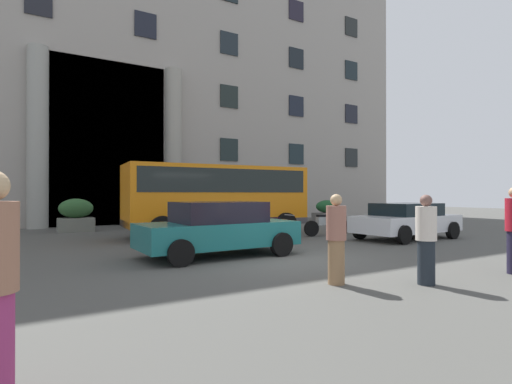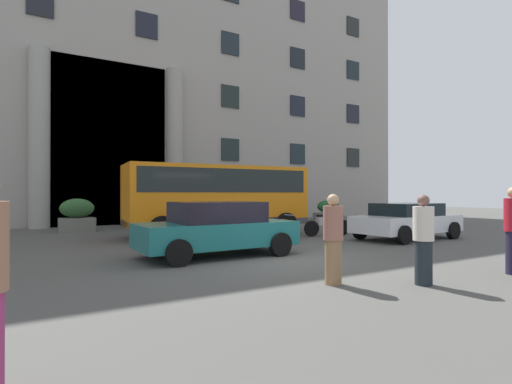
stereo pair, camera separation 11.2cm
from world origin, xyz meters
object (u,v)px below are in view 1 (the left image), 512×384
motorcycle_far_end (326,224)px  pedestrian_man_red_shirt (426,239)px  orange_minibus (217,194)px  hedge_planter_entrance_left (76,216)px  hedge_planter_far_east (147,212)px  parked_compact_extra (406,220)px  hedge_planter_far_west (327,211)px  parked_estate_mid (218,228)px  hedge_planter_east (214,212)px  bus_stop_sign (294,192)px  motorcycle_near_kerb (189,232)px  scooter_by_planter (275,228)px  pedestrian_child_trailing (336,239)px

motorcycle_far_end → pedestrian_man_red_shirt: 8.13m
orange_minibus → hedge_planter_entrance_left: (-4.51, 4.69, -0.92)m
orange_minibus → motorcycle_far_end: 4.38m
hedge_planter_far_east → parked_compact_extra: hedge_planter_far_east is taller
orange_minibus → hedge_planter_far_east: bearing=108.5°
orange_minibus → pedestrian_man_red_shirt: bearing=-87.5°
hedge_planter_far_west → parked_estate_mid: size_ratio=0.41×
hedge_planter_east → pedestrian_man_red_shirt: size_ratio=1.02×
bus_stop_sign → motorcycle_far_end: 3.86m
bus_stop_sign → motorcycle_near_kerb: (-6.76, -3.85, -1.26)m
hedge_planter_entrance_left → motorcycle_near_kerb: (2.45, -7.10, -0.23)m
bus_stop_sign → scooter_by_planter: bearing=-133.0°
scooter_by_planter → motorcycle_far_end: bearing=8.0°
bus_stop_sign → parked_compact_extra: 5.95m
orange_minibus → parked_estate_mid: bearing=-111.0°
hedge_planter_far_west → hedge_planter_far_east: (-10.94, 0.42, 0.14)m
scooter_by_planter → hedge_planter_entrance_left: bearing=126.8°
orange_minibus → parked_compact_extra: 7.06m
scooter_by_planter → motorcycle_far_end: (2.66, 0.41, 0.00)m
motorcycle_far_end → parked_compact_extra: bearing=-44.5°
scooter_by_planter → motorcycle_near_kerb: size_ratio=0.95×
hedge_planter_far_east → pedestrian_child_trailing: bearing=-90.8°
parked_estate_mid → pedestrian_man_red_shirt: 5.14m
hedge_planter_entrance_left → pedestrian_child_trailing: pedestrian_child_trailing is taller
motorcycle_near_kerb → hedge_planter_entrance_left: bearing=119.9°
hedge_planter_far_west → motorcycle_far_end: 8.95m
pedestrian_man_red_shirt → orange_minibus: bearing=85.0°
hedge_planter_far_east → parked_compact_extra: 11.65m
orange_minibus → parked_estate_mid: (-2.03, -4.42, -0.88)m
parked_compact_extra → orange_minibus: bearing=138.6°
hedge_planter_far_east → scooter_by_planter: size_ratio=0.88×
bus_stop_sign → parked_estate_mid: size_ratio=0.67×
bus_stop_sign → pedestrian_child_trailing: (-6.24, -9.80, -0.90)m
scooter_by_planter → motorcycle_far_end: same height
scooter_by_planter → pedestrian_child_trailing: bearing=-114.5°
pedestrian_child_trailing → scooter_by_planter: bearing=-141.1°
parked_compact_extra → parked_estate_mid: 7.49m
hedge_planter_far_west → parked_compact_extra: bearing=-114.6°
hedge_planter_east → motorcycle_near_kerb: bearing=-119.7°
hedge_planter_far_west → pedestrian_man_red_shirt: (-9.77, -13.87, 0.21)m
scooter_by_planter → hedge_planter_far_east: bearing=106.6°
parked_estate_mid → pedestrian_child_trailing: (0.49, -3.95, 0.09)m
motorcycle_near_kerb → parked_estate_mid: bearing=-78.2°
hedge_planter_entrance_left → motorcycle_near_kerb: size_ratio=0.70×
motorcycle_near_kerb → motorcycle_far_end: (5.75, 0.34, -0.00)m
scooter_by_planter → pedestrian_child_trailing: size_ratio=1.20×
hedge_planter_entrance_left → pedestrian_man_red_shirt: size_ratio=0.90×
pedestrian_child_trailing → hedge_planter_far_west: bearing=-158.0°
parked_estate_mid → scooter_by_planter: (3.06, 1.93, -0.27)m
bus_stop_sign → hedge_planter_far_east: (-6.04, 3.64, -0.98)m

